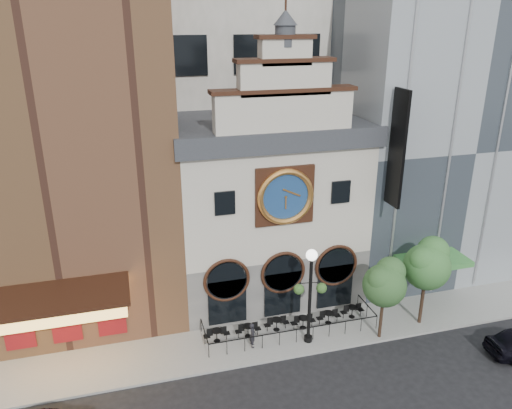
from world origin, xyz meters
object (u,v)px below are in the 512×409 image
object	(u,v)px
bistro_0	(217,335)
bistro_5	(352,311)
pedestrian	(253,335)
tree_left	(385,282)
bistro_4	(329,317)
bistro_3	(303,322)
tree_right	(428,263)
bistro_1	(248,330)
bistro_2	(277,324)
lamppost	(310,286)

from	to	relation	value
bistro_0	bistro_5	bearing A→B (deg)	1.16
pedestrian	tree_left	xyz separation A→B (m)	(7.75, -1.11, 2.98)
bistro_4	bistro_5	size ratio (longest dim) A/B	1.00
bistro_3	tree_left	world-z (taller)	tree_left
bistro_3	bistro_4	bearing A→B (deg)	2.55
bistro_3	tree_left	bearing A→B (deg)	-25.69
pedestrian	tree_right	distance (m)	11.50
bistro_5	tree_left	xyz separation A→B (m)	(0.74, -2.33, 3.30)
tree_right	bistro_1	bearing A→B (deg)	172.64
bistro_4	tree_right	world-z (taller)	tree_right
pedestrian	tree_left	world-z (taller)	tree_left
bistro_5	pedestrian	distance (m)	7.13
bistro_3	pedestrian	xyz separation A→B (m)	(-3.52, -0.93, 0.32)
bistro_0	bistro_1	size ratio (longest dim) A/B	1.00
tree_right	bistro_3	bearing A→B (deg)	169.75
bistro_4	bistro_5	world-z (taller)	same
bistro_0	bistro_4	size ratio (longest dim) A/B	1.00
bistro_2	bistro_5	world-z (taller)	same
bistro_1	pedestrian	bearing A→B (deg)	-89.27
bistro_4	tree_left	world-z (taller)	tree_left
bistro_2	bistro_5	distance (m)	5.15
bistro_3	bistro_5	distance (m)	3.50
pedestrian	lamppost	bearing A→B (deg)	-86.81
bistro_3	bistro_0	bearing A→B (deg)	178.77
bistro_4	tree_right	size ratio (longest dim) A/B	0.28
bistro_1	lamppost	distance (m)	4.91
lamppost	bistro_5	bearing A→B (deg)	33.57
pedestrian	tree_right	size ratio (longest dim) A/B	0.27
bistro_5	tree_right	bearing A→B (deg)	-22.60
bistro_1	pedestrian	world-z (taller)	pedestrian
bistro_5	lamppost	distance (m)	5.19
bistro_3	tree_right	world-z (taller)	tree_right
bistro_5	pedestrian	bearing A→B (deg)	-170.09
bistro_0	lamppost	world-z (taller)	lamppost
pedestrian	tree_left	size ratio (longest dim) A/B	0.31
bistro_0	bistro_2	xyz separation A→B (m)	(3.80, 0.13, 0.00)
bistro_2	lamppost	world-z (taller)	lamppost
bistro_1	bistro_2	xyz separation A→B (m)	(1.88, 0.18, 0.00)
bistro_2	bistro_4	bearing A→B (deg)	-2.92
bistro_0	pedestrian	distance (m)	2.23
bistro_3	lamppost	xyz separation A→B (m)	(-0.17, -1.32, 3.30)
bistro_4	bistro_2	bearing A→B (deg)	177.08
tree_left	bistro_5	bearing A→B (deg)	107.55
bistro_0	bistro_2	size ratio (longest dim) A/B	1.00
bistro_4	bistro_5	distance (m)	1.76
bistro_4	pedestrian	size ratio (longest dim) A/B	1.01
bistro_1	tree_left	size ratio (longest dim) A/B	0.31
pedestrian	lamppost	world-z (taller)	lamppost
bistro_1	bistro_3	distance (m)	3.53
tree_left	bistro_2	bearing A→B (deg)	158.77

